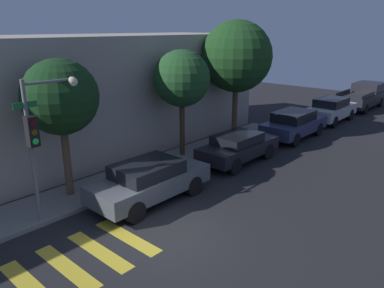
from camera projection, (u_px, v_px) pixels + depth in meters
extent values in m
plane|color=black|center=(163.00, 237.00, 11.00)|extent=(60.00, 60.00, 0.00)
cube|color=slate|center=(82.00, 194.00, 13.71)|extent=(26.00, 2.15, 0.14)
cube|color=#A89E8E|center=(18.00, 105.00, 15.76)|extent=(26.00, 6.00, 5.56)
cube|color=gold|center=(30.00, 286.00, 8.94)|extent=(0.45, 2.60, 0.00)
cube|color=gold|center=(67.00, 267.00, 9.63)|extent=(0.45, 2.60, 0.00)
cube|color=gold|center=(99.00, 251.00, 10.33)|extent=(0.45, 2.60, 0.00)
cube|color=gold|center=(127.00, 237.00, 11.02)|extent=(0.45, 2.60, 0.00)
cylinder|color=slate|center=(32.00, 156.00, 11.11)|extent=(0.12, 0.12, 4.52)
cube|color=black|center=(32.00, 131.00, 10.74)|extent=(0.30, 0.30, 0.90)
cylinder|color=#4C0C0C|center=(33.00, 123.00, 10.56)|extent=(0.18, 0.02, 0.18)
cylinder|color=#593D0A|center=(34.00, 132.00, 10.64)|extent=(0.18, 0.02, 0.18)
cylinder|color=#26E54C|center=(36.00, 141.00, 10.72)|extent=(0.18, 0.02, 0.18)
cube|color=#19662D|center=(25.00, 105.00, 10.66)|extent=(0.70, 0.02, 0.18)
cylinder|color=slate|center=(48.00, 82.00, 11.03)|extent=(1.54, 0.08, 0.08)
sphere|color=#F9E5B2|center=(72.00, 82.00, 11.61)|extent=(0.36, 0.36, 0.36)
cube|color=#4C5156|center=(150.00, 183.00, 13.15)|extent=(4.44, 1.83, 0.63)
cube|color=black|center=(147.00, 169.00, 12.90)|extent=(2.31, 1.61, 0.47)
cylinder|color=black|center=(162.00, 174.00, 14.74)|extent=(0.73, 0.22, 0.73)
cylinder|color=black|center=(194.00, 186.00, 13.69)|extent=(0.73, 0.22, 0.73)
cylinder|color=black|center=(104.00, 197.00, 12.79)|extent=(0.73, 0.22, 0.73)
cylinder|color=black|center=(135.00, 212.00, 11.74)|extent=(0.73, 0.22, 0.73)
cube|color=black|center=(238.00, 148.00, 16.95)|extent=(4.23, 1.71, 0.59)
cube|color=black|center=(238.00, 138.00, 16.73)|extent=(2.20, 1.50, 0.41)
cylinder|color=black|center=(241.00, 145.00, 18.46)|extent=(0.73, 0.22, 0.73)
cylinder|color=black|center=(268.00, 151.00, 17.48)|extent=(0.73, 0.22, 0.73)
cylinder|color=black|center=(207.00, 158.00, 16.60)|extent=(0.73, 0.22, 0.73)
cylinder|color=black|center=(235.00, 166.00, 15.62)|extent=(0.73, 0.22, 0.73)
cube|color=#2D3351|center=(294.00, 126.00, 20.69)|extent=(4.50, 1.83, 0.66)
cube|color=black|center=(294.00, 116.00, 20.44)|extent=(2.34, 1.61, 0.51)
cylinder|color=black|center=(292.00, 124.00, 22.31)|extent=(0.73, 0.22, 0.73)
cylinder|color=black|center=(318.00, 129.00, 21.25)|extent=(0.73, 0.22, 0.73)
cylinder|color=black|center=(267.00, 134.00, 20.33)|extent=(0.73, 0.22, 0.73)
cylinder|color=black|center=(295.00, 140.00, 19.27)|extent=(0.73, 0.22, 0.73)
cube|color=#B7BABF|center=(331.00, 111.00, 24.27)|extent=(4.35, 1.77, 0.69)
cube|color=black|center=(331.00, 102.00, 24.01)|extent=(2.26, 1.56, 0.51)
cylinder|color=black|center=(327.00, 111.00, 25.83)|extent=(0.73, 0.22, 0.73)
cylinder|color=black|center=(350.00, 115.00, 24.82)|extent=(0.73, 0.22, 0.73)
cylinder|color=black|center=(310.00, 118.00, 23.92)|extent=(0.73, 0.22, 0.73)
cylinder|color=black|center=(334.00, 122.00, 22.90)|extent=(0.73, 0.22, 0.73)
cube|color=black|center=(361.00, 99.00, 28.20)|extent=(5.53, 2.04, 0.78)
cube|color=black|center=(369.00, 87.00, 29.07)|extent=(2.49, 1.87, 0.66)
cube|color=black|center=(343.00, 93.00, 27.64)|extent=(2.77, 0.08, 0.28)
cube|color=black|center=(368.00, 96.00, 26.49)|extent=(2.77, 0.08, 0.28)
cylinder|color=black|center=(356.00, 99.00, 30.13)|extent=(0.73, 0.22, 0.73)
cylinder|color=black|center=(380.00, 102.00, 28.94)|extent=(0.73, 0.22, 0.73)
cylinder|color=black|center=(339.00, 106.00, 27.70)|extent=(0.73, 0.22, 0.73)
cylinder|color=black|center=(365.00, 109.00, 26.51)|extent=(0.73, 0.22, 0.73)
cylinder|color=brown|center=(67.00, 162.00, 13.20)|extent=(0.26, 0.26, 2.71)
sphere|color=#143316|center=(60.00, 97.00, 12.50)|extent=(2.58, 2.58, 2.58)
cylinder|color=#42301E|center=(182.00, 129.00, 17.38)|extent=(0.24, 0.24, 2.77)
sphere|color=#1E4721|center=(182.00, 78.00, 16.68)|extent=(2.56, 2.56, 2.56)
cylinder|color=brown|center=(235.00, 112.00, 20.27)|extent=(0.29, 0.29, 3.07)
sphere|color=#193D19|center=(237.00, 56.00, 19.39)|extent=(3.70, 3.70, 3.70)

